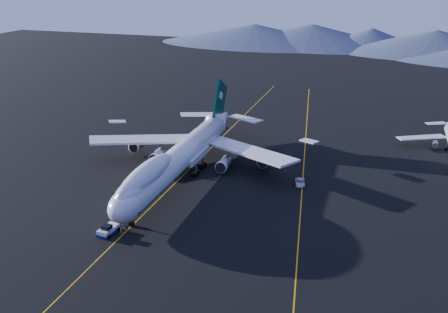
% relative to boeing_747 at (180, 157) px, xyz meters
% --- Properties ---
extents(ground, '(500.00, 500.00, 0.00)m').
position_rel_boeing_747_xyz_m(ground, '(-0.00, -0.03, -5.81)').
color(ground, black).
rests_on(ground, ground).
extents(taxiway_line_main, '(0.25, 220.00, 0.01)m').
position_rel_boeing_747_xyz_m(taxiway_line_main, '(-0.00, -0.03, -5.80)').
color(taxiway_line_main, '#D89E0C').
rests_on(taxiway_line_main, ground).
extents(taxiway_line_side, '(28.08, 198.09, 0.01)m').
position_rel_boeing_747_xyz_m(taxiway_line_side, '(30.00, 9.97, -5.80)').
color(taxiway_line_side, '#D89E0C').
rests_on(taxiway_line_side, ground).
extents(boeing_747, '(59.62, 72.43, 19.37)m').
position_rel_boeing_747_xyz_m(boeing_747, '(0.00, 0.00, 0.00)').
color(boeing_747, silver).
rests_on(boeing_747, ground).
extents(pushback_tug, '(3.30, 5.26, 2.19)m').
position_rel_boeing_747_xyz_m(pushback_tug, '(-3.00, -30.77, -5.13)').
color(pushback_tug, silver).
rests_on(pushback_tug, ground).
extents(service_van, '(3.27, 5.27, 1.36)m').
position_rel_boeing_747_xyz_m(service_van, '(30.06, 5.28, -5.13)').
color(service_van, silver).
rests_on(service_van, ground).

